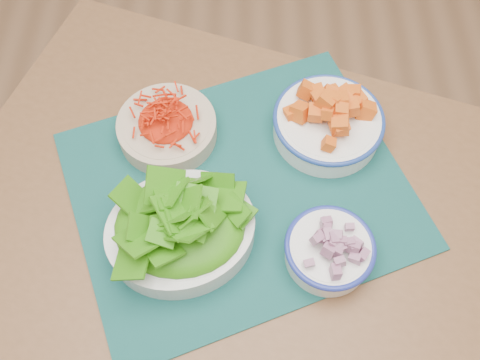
# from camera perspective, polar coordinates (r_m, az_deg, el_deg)

# --- Properties ---
(table) EXTENTS (1.26, 1.05, 0.75)m
(table) POSITION_cam_1_polar(r_m,az_deg,el_deg) (1.01, 2.17, -6.66)
(table) COLOR brown
(table) RESTS_ON ground
(placemat) EXTENTS (0.69, 0.63, 0.00)m
(placemat) POSITION_cam_1_polar(r_m,az_deg,el_deg) (0.93, 0.00, -0.96)
(placemat) COLOR #0A3231
(placemat) RESTS_ON table
(carrot_bowl) EXTENTS (0.20, 0.20, 0.06)m
(carrot_bowl) POSITION_cam_1_polar(r_m,az_deg,el_deg) (0.97, -7.83, 5.80)
(carrot_bowl) COLOR #C9B395
(carrot_bowl) RESTS_ON placemat
(squash_bowl) EXTENTS (0.24, 0.24, 0.09)m
(squash_bowl) POSITION_cam_1_polar(r_m,az_deg,el_deg) (0.96, 9.47, 6.47)
(squash_bowl) COLOR white
(squash_bowl) RESTS_ON placemat
(lettuce_bowl) EXTENTS (0.29, 0.27, 0.10)m
(lettuce_bowl) POSITION_cam_1_polar(r_m,az_deg,el_deg) (0.84, -6.42, -4.99)
(lettuce_bowl) COLOR silver
(lettuce_bowl) RESTS_ON placemat
(onion_bowl) EXTENTS (0.17, 0.17, 0.07)m
(onion_bowl) POSITION_cam_1_polar(r_m,az_deg,el_deg) (0.85, 9.53, -7.26)
(onion_bowl) COLOR white
(onion_bowl) RESTS_ON placemat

